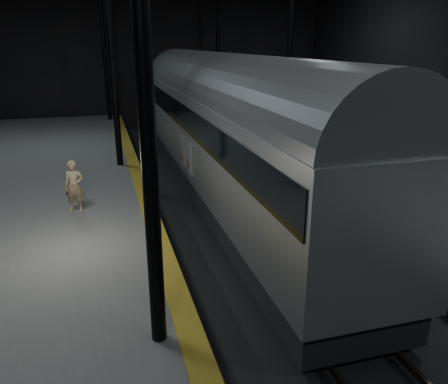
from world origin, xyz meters
name	(u,v)px	position (x,y,z in m)	size (l,w,h in m)	color
ground	(273,258)	(0.00, 0.00, 0.00)	(44.00, 44.00, 0.00)	black
tactile_strip	(159,240)	(-3.25, 0.00, 1.00)	(0.50, 43.80, 0.01)	olive
track	(273,256)	(0.00, 0.00, 0.07)	(2.40, 43.00, 0.24)	#3F3328
train	(223,123)	(0.00, 5.32, 3.05)	(3.06, 20.47, 5.47)	#969A9E
woman	(74,186)	(-5.40, 2.87, 1.79)	(0.58, 0.38, 1.59)	tan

